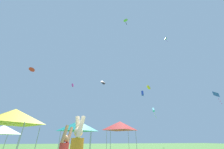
{
  "coord_description": "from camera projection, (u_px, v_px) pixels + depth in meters",
  "views": [
    {
      "loc": [
        -0.35,
        -4.87,
        1.52
      ],
      "look_at": [
        3.58,
        17.1,
        12.99
      ],
      "focal_mm": 20.4,
      "sensor_mm": 36.0,
      "label": 1
    }
  ],
  "objects": [
    {
      "name": "kite_blue_diamond",
      "position": [
        217.0,
        95.0,
        14.58
      ],
      "size": [
        0.6,
        0.55,
        1.48
      ],
      "color": "blue"
    },
    {
      "name": "canopy_tent_red",
      "position": [
        120.0,
        126.0,
        17.35
      ],
      "size": [
        3.54,
        3.54,
        3.79
      ],
      "color": "#9E9EA3",
      "rests_on": "ground"
    },
    {
      "name": "canopy_tent_yellow",
      "position": [
        14.0,
        116.0,
        9.42
      ],
      "size": [
        3.37,
        3.37,
        3.61
      ],
      "color": "#9E9EA3",
      "rests_on": "ground"
    },
    {
      "name": "canopy_tent_white",
      "position": [
        3.0,
        130.0,
        12.43
      ],
      "size": [
        2.64,
        2.64,
        2.83
      ],
      "color": "#9E9EA3",
      "rests_on": "ground"
    },
    {
      "name": "kite_red_delta",
      "position": [
        32.0,
        69.0,
        34.75
      ],
      "size": [
        1.86,
        1.81,
        0.81
      ],
      "color": "red"
    },
    {
      "name": "kite_yellow_box",
      "position": [
        149.0,
        87.0,
        35.96
      ],
      "size": [
        1.32,
        1.01,
        1.03
      ],
      "color": "yellow"
    },
    {
      "name": "kite_black_diamond",
      "position": [
        103.0,
        82.0,
        21.66
      ],
      "size": [
        0.9,
        0.88,
        0.87
      ],
      "color": "black"
    },
    {
      "name": "kite_cyan_box",
      "position": [
        154.0,
        110.0,
        35.17
      ],
      "size": [
        0.96,
        1.31,
        2.87
      ],
      "color": "#2DB7CC"
    },
    {
      "name": "kite_green_box",
      "position": [
        166.0,
        39.0,
        31.07
      ],
      "size": [
        0.6,
        0.43,
        1.51
      ],
      "color": "green"
    },
    {
      "name": "kite_magenta_box",
      "position": [
        73.0,
        85.0,
        33.81
      ],
      "size": [
        0.63,
        0.51,
        0.89
      ],
      "color": "#D6389E"
    },
    {
      "name": "kite_blue_box",
      "position": [
        142.0,
        93.0,
        35.48
      ],
      "size": [
        0.86,
        1.1,
        1.48
      ],
      "color": "blue"
    },
    {
      "name": "canopy_tent_teal",
      "position": [
        78.0,
        126.0,
        13.37
      ],
      "size": [
        3.09,
        3.09,
        3.31
      ],
      "color": "#9E9EA3",
      "rests_on": "ground"
    },
    {
      "name": "kite_lime_box",
      "position": [
        126.0,
        21.0,
        31.31
      ],
      "size": [
        1.1,
        0.71,
        2.42
      ],
      "color": "#75D138"
    }
  ]
}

